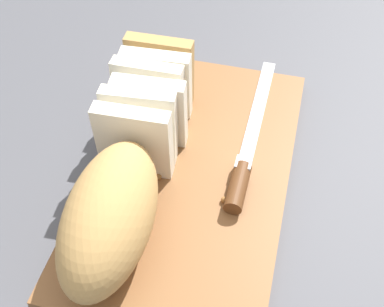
% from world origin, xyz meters
% --- Properties ---
extents(ground_plane, '(3.00, 3.00, 0.00)m').
position_xyz_m(ground_plane, '(0.00, 0.00, 0.00)').
color(ground_plane, '#4C4C51').
extents(cutting_board, '(0.44, 0.25, 0.02)m').
position_xyz_m(cutting_board, '(0.00, 0.00, 0.01)').
color(cutting_board, brown).
rests_on(cutting_board, ground_plane).
extents(bread_loaf, '(0.36, 0.12, 0.10)m').
position_xyz_m(bread_loaf, '(-0.06, 0.06, 0.07)').
color(bread_loaf, tan).
rests_on(bread_loaf, cutting_board).
extents(bread_knife, '(0.29, 0.02, 0.02)m').
position_xyz_m(bread_knife, '(0.02, -0.06, 0.03)').
color(bread_knife, silver).
rests_on(bread_knife, cutting_board).
extents(crumb_near_knife, '(0.01, 0.01, 0.01)m').
position_xyz_m(crumb_near_knife, '(-0.03, 0.04, 0.02)').
color(crumb_near_knife, '#996633').
rests_on(crumb_near_knife, cutting_board).
extents(crumb_near_loaf, '(0.01, 0.01, 0.01)m').
position_xyz_m(crumb_near_loaf, '(-0.04, -0.05, 0.02)').
color(crumb_near_loaf, '#996633').
rests_on(crumb_near_loaf, cutting_board).
extents(crumb_stray_left, '(0.01, 0.01, 0.01)m').
position_xyz_m(crumb_stray_left, '(0.03, 0.06, 0.02)').
color(crumb_stray_left, '#996633').
rests_on(crumb_stray_left, cutting_board).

